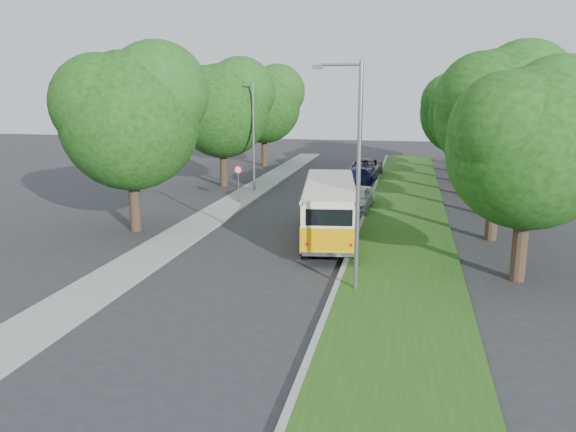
% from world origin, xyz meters
% --- Properties ---
extents(ground, '(120.00, 120.00, 0.00)m').
position_xyz_m(ground, '(0.00, 0.00, 0.00)').
color(ground, '#2A2A2D').
rests_on(ground, ground).
extents(curb, '(0.20, 70.00, 0.15)m').
position_xyz_m(curb, '(3.60, 5.00, 0.07)').
color(curb, gray).
rests_on(curb, ground).
extents(grass_verge, '(4.50, 70.00, 0.13)m').
position_xyz_m(grass_verge, '(5.95, 5.00, 0.07)').
color(grass_verge, '#235115').
rests_on(grass_verge, ground).
extents(sidewalk, '(2.20, 70.00, 0.12)m').
position_xyz_m(sidewalk, '(-4.80, 5.00, 0.06)').
color(sidewalk, gray).
rests_on(sidewalk, ground).
extents(treeline, '(24.27, 41.91, 9.46)m').
position_xyz_m(treeline, '(3.15, 17.99, 5.93)').
color(treeline, '#332319').
rests_on(treeline, ground).
extents(lamppost_near, '(1.71, 0.16, 8.00)m').
position_xyz_m(lamppost_near, '(4.21, -2.50, 4.37)').
color(lamppost_near, gray).
rests_on(lamppost_near, ground).
extents(lamppost_far, '(1.71, 0.16, 7.50)m').
position_xyz_m(lamppost_far, '(-4.70, 16.00, 4.12)').
color(lamppost_far, gray).
rests_on(lamppost_far, ground).
extents(warning_sign, '(0.56, 0.10, 2.50)m').
position_xyz_m(warning_sign, '(-4.50, 11.98, 1.71)').
color(warning_sign, gray).
rests_on(warning_sign, ground).
extents(vintage_bus, '(3.67, 9.64, 2.79)m').
position_xyz_m(vintage_bus, '(2.34, 4.57, 1.40)').
color(vintage_bus, '#FFB008').
rests_on(vintage_bus, ground).
extents(car_silver, '(1.91, 4.34, 1.46)m').
position_xyz_m(car_silver, '(3.00, 11.29, 0.73)').
color(car_silver, '#BBBCC0').
rests_on(car_silver, ground).
extents(car_white, '(1.93, 3.96, 1.25)m').
position_xyz_m(car_white, '(3.00, 12.22, 0.63)').
color(car_white, silver).
rests_on(car_white, ground).
extents(car_blue, '(3.47, 5.46, 1.47)m').
position_xyz_m(car_blue, '(1.89, 18.67, 0.74)').
color(car_blue, navy).
rests_on(car_blue, ground).
extents(car_grey, '(2.80, 5.57, 1.51)m').
position_xyz_m(car_grey, '(2.42, 24.73, 0.76)').
color(car_grey, slate).
rests_on(car_grey, ground).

